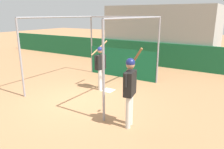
# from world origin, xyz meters

# --- Properties ---
(ground_plane) EXTENTS (60.00, 60.00, 0.00)m
(ground_plane) POSITION_xyz_m (0.00, 0.00, 0.00)
(ground_plane) COLOR #A8754C
(outfield_wall) EXTENTS (24.00, 0.12, 1.37)m
(outfield_wall) POSITION_xyz_m (0.00, 6.37, 0.68)
(outfield_wall) COLOR #196038
(outfield_wall) RESTS_ON ground
(bleacher_section) EXTENTS (6.50, 4.00, 3.45)m
(bleacher_section) POSITION_xyz_m (0.00, 8.44, 1.72)
(bleacher_section) COLOR #9E9E99
(bleacher_section) RESTS_ON ground
(batting_cage) EXTENTS (3.58, 4.19, 2.83)m
(batting_cage) POSITION_xyz_m (-0.20, 2.57, 1.25)
(batting_cage) COLOR gray
(batting_cage) RESTS_ON ground
(home_plate) EXTENTS (0.44, 0.44, 0.02)m
(home_plate) POSITION_xyz_m (0.29, 1.36, 0.01)
(home_plate) COLOR white
(home_plate) RESTS_ON ground
(player_batter) EXTENTS (0.58, 0.92, 1.89)m
(player_batter) POSITION_xyz_m (-0.07, 1.37, 1.03)
(player_batter) COLOR silver
(player_batter) RESTS_ON ground
(player_waiting) EXTENTS (0.52, 0.74, 2.11)m
(player_waiting) POSITION_xyz_m (2.31, -0.70, 1.15)
(player_waiting) COLOR silver
(player_waiting) RESTS_ON ground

